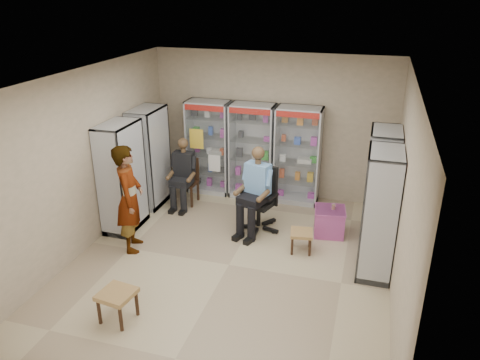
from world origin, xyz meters
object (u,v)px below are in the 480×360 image
(cabinet_left_far, at_px, (150,157))
(wooden_chair, at_px, (186,182))
(cabinet_back_right, at_px, (298,156))
(cabinet_right_far, at_px, (380,186))
(cabinet_back_left, at_px, (209,147))
(seated_shopkeeper, at_px, (258,192))
(cabinet_right_near, at_px, (379,214))
(woven_stool_a, at_px, (301,241))
(cabinet_left_near, at_px, (122,177))
(pink_trunk, at_px, (329,222))
(office_chair, at_px, (259,199))
(woven_stool_b, at_px, (118,306))
(standing_man, at_px, (130,199))
(cabinet_back_mid, at_px, (252,151))

(cabinet_left_far, distance_m, wooden_chair, 0.89)
(cabinet_back_right, bearing_deg, cabinet_left_far, -161.81)
(cabinet_right_far, relative_size, cabinet_left_far, 1.00)
(cabinet_back_left, height_order, seated_shopkeeper, cabinet_back_left)
(cabinet_back_left, xyz_separation_m, seated_shopkeeper, (1.45, -1.45, -0.24))
(cabinet_back_left, height_order, cabinet_right_near, same)
(cabinet_left_far, bearing_deg, woven_stool_a, 72.44)
(cabinet_left_near, distance_m, pink_trunk, 3.82)
(office_chair, height_order, woven_stool_b, office_chair)
(cabinet_back_right, height_order, cabinet_left_far, same)
(cabinet_left_near, bearing_deg, pink_trunk, 102.17)
(cabinet_left_near, height_order, woven_stool_a, cabinet_left_near)
(cabinet_right_far, distance_m, cabinet_left_far, 4.46)
(cabinet_left_far, bearing_deg, pink_trunk, 85.14)
(standing_man, bearing_deg, cabinet_back_left, -29.28)
(cabinet_back_left, xyz_separation_m, cabinet_back_right, (1.90, 0.00, 0.00))
(cabinet_back_mid, distance_m, cabinet_left_near, 2.77)
(standing_man, bearing_deg, seated_shopkeeper, -77.20)
(woven_stool_b, bearing_deg, wooden_chair, 98.10)
(cabinet_left_near, relative_size, wooden_chair, 2.13)
(cabinet_left_far, relative_size, seated_shopkeeper, 1.31)
(cabinet_left_far, xyz_separation_m, woven_stool_a, (3.27, -1.03, -0.82))
(cabinet_right_near, height_order, cabinet_left_far, same)
(woven_stool_b, relative_size, standing_man, 0.24)
(wooden_chair, bearing_deg, cabinet_back_left, 71.10)
(cabinet_back_mid, distance_m, standing_man, 3.01)
(cabinet_left_near, bearing_deg, cabinet_right_near, 87.43)
(cabinet_back_mid, bearing_deg, woven_stool_b, -98.70)
(cabinet_left_far, xyz_separation_m, standing_man, (0.49, -1.74, -0.07))
(wooden_chair, distance_m, pink_trunk, 3.03)
(pink_trunk, bearing_deg, cabinet_right_near, -50.96)
(office_chair, bearing_deg, wooden_chair, 175.67)
(office_chair, relative_size, woven_stool_b, 2.73)
(cabinet_back_right, bearing_deg, woven_stool_a, -77.34)
(cabinet_right_far, xyz_separation_m, wooden_chair, (-3.78, 0.40, -0.53))
(seated_shopkeeper, bearing_deg, pink_trunk, 26.52)
(cabinet_back_left, xyz_separation_m, wooden_chair, (-0.25, -0.73, -0.53))
(office_chair, distance_m, woven_stool_b, 3.26)
(seated_shopkeeper, relative_size, woven_stool_a, 4.14)
(cabinet_right_near, distance_m, pink_trunk, 1.48)
(cabinet_back_right, xyz_separation_m, office_chair, (-0.45, -1.40, -0.40))
(standing_man, bearing_deg, woven_stool_b, -177.79)
(pink_trunk, height_order, woven_stool_a, pink_trunk)
(cabinet_back_mid, distance_m, woven_stool_b, 4.53)
(seated_shopkeeper, height_order, standing_man, standing_man)
(cabinet_left_far, distance_m, woven_stool_a, 3.53)
(seated_shopkeeper, xyz_separation_m, standing_man, (-1.89, -1.22, 0.17))
(cabinet_left_near, bearing_deg, standing_man, 37.68)
(cabinet_back_left, relative_size, seated_shopkeeper, 1.31)
(wooden_chair, bearing_deg, woven_stool_a, -25.48)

